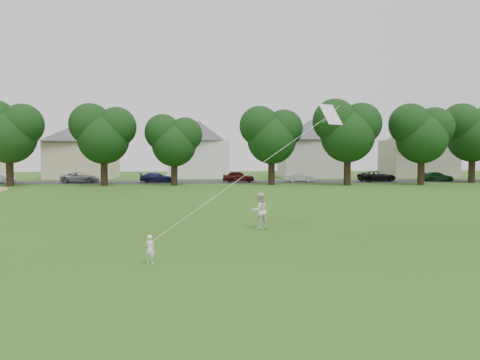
{
  "coord_description": "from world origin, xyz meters",
  "views": [
    {
      "loc": [
        0.59,
        -14.21,
        3.15
      ],
      "look_at": [
        1.88,
        2.0,
        2.3
      ],
      "focal_mm": 35.0,
      "sensor_mm": 36.0,
      "label": 1
    }
  ],
  "objects": [
    {
      "name": "parked_cars",
      "position": [
        1.42,
        41.0,
        0.61
      ],
      "size": [
        62.28,
        2.55,
        1.29
      ],
      "color": "black",
      "rests_on": "ground"
    },
    {
      "name": "kite",
      "position": [
        2.49,
        2.28,
        2.74
      ],
      "size": [
        4.06,
        3.35,
        9.88
      ],
      "color": "white",
      "rests_on": "ground"
    },
    {
      "name": "ground",
      "position": [
        0.0,
        0.0,
        0.0
      ],
      "size": [
        160.0,
        160.0,
        0.0
      ],
      "primitive_type": "plane",
      "color": "#254F12",
      "rests_on": "ground"
    },
    {
      "name": "street",
      "position": [
        0.0,
        42.0,
        0.01
      ],
      "size": [
        90.0,
        7.0,
        0.01
      ],
      "primitive_type": "cube",
      "color": "#2D2D30",
      "rests_on": "ground"
    },
    {
      "name": "older_boy",
      "position": [
        3.02,
        5.6,
        0.78
      ],
      "size": [
        0.92,
        0.82,
        1.56
      ],
      "primitive_type": "imported",
      "rotation": [
        0.0,
        0.0,
        3.51
      ],
      "color": "white",
      "rests_on": "ground"
    },
    {
      "name": "tree_row",
      "position": [
        3.69,
        35.7,
        5.93
      ],
      "size": [
        79.41,
        9.12,
        9.39
      ],
      "color": "black",
      "rests_on": "ground"
    },
    {
      "name": "house_row",
      "position": [
        1.56,
        52.0,
        4.83
      ],
      "size": [
        77.22,
        13.62,
        9.91
      ],
      "color": "white",
      "rests_on": "ground"
    },
    {
      "name": "toddler",
      "position": [
        -0.96,
        -0.54,
        0.42
      ],
      "size": [
        0.36,
        0.31,
        0.85
      ],
      "primitive_type": "imported",
      "rotation": [
        0.0,
        0.0,
        2.71
      ],
      "color": "white",
      "rests_on": "ground"
    }
  ]
}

